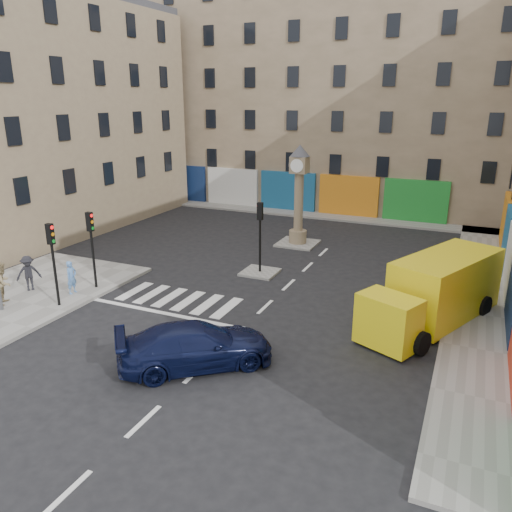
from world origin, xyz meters
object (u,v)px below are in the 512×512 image
Objects in this scene: traffic_light_left_near at (52,252)px; pedestrian_tan at (3,283)px; yellow_van at (436,292)px; pedestrian_dark at (29,273)px; clock_pillar at (299,189)px; traffic_light_island at (260,226)px; traffic_light_left_far at (91,238)px; pedestrian_blue at (72,277)px; navy_sedan at (196,345)px.

traffic_light_left_near is 1.95× the size of pedestrian_tan.
yellow_van is 18.39m from pedestrian_dark.
traffic_light_left_near is at bearing -137.10° from yellow_van.
clock_pillar reaches higher than traffic_light_left_near.
yellow_van is at bearing 18.85° from traffic_light_left_near.
pedestrian_dark is at bearing -124.40° from clock_pillar.
clock_pillar reaches higher than traffic_light_island.
traffic_light_island is 0.61× the size of clock_pillar.
traffic_light_island is at bearing 51.07° from traffic_light_left_near.
traffic_light_left_far is 0.61× the size of clock_pillar.
traffic_light_left_near is 1.00× the size of traffic_light_left_far.
yellow_van is (15.27, 5.21, -1.26)m from traffic_light_left_near.
traffic_light_left_far is 2.04m from pedestrian_blue.
yellow_van reaches higher than navy_sedan.
traffic_light_left_near is at bearing -69.09° from pedestrian_dark.
clock_pillar reaches higher than pedestrian_dark.
yellow_van is 4.10× the size of pedestrian_tan.
pedestrian_tan is at bearing -133.34° from pedestrian_dark.
navy_sedan is 10.08m from yellow_van.
traffic_light_left_near is 0.70× the size of navy_sedan.
pedestrian_dark is (-0.23, 1.59, -0.10)m from pedestrian_tan.
traffic_light_left_near reaches higher than pedestrian_tan.
navy_sedan is 10.51m from pedestrian_tan.
traffic_light_left_near is at bearing -90.00° from traffic_light_left_far.
traffic_light_left_far reaches higher than pedestrian_tan.
clock_pillar is at bearing 4.02° from pedestrian_dark.
pedestrian_dark is at bearing 103.91° from pedestrian_blue.
pedestrian_tan is at bearing -161.76° from traffic_light_left_near.
clock_pillar reaches higher than pedestrian_tan.
traffic_light_left_near reaches higher than yellow_van.
clock_pillar is at bearing 61.06° from traffic_light_left_far.
pedestrian_tan is (-8.66, -14.57, -2.45)m from clock_pillar.
traffic_light_left_far is at bearing -118.94° from clock_pillar.
navy_sedan is (1.79, -9.64, -1.82)m from traffic_light_island.
clock_pillar is 17.13m from pedestrian_tan.
pedestrian_dark is at bearing 35.68° from navy_sedan.
yellow_van is at bearing 10.44° from traffic_light_left_far.
pedestrian_tan is at bearing -137.18° from yellow_van.
pedestrian_tan is at bearing -120.72° from clock_pillar.
pedestrian_blue is 2.20m from pedestrian_dark.
traffic_light_left_near is 10.03m from traffic_light_island.
traffic_light_left_far reaches higher than pedestrian_blue.
traffic_light_left_far is at bearing -20.12° from pedestrian_dark.
navy_sedan is at bearing -27.66° from traffic_light_left_far.
pedestrian_tan is at bearing -126.58° from traffic_light_left_far.
traffic_light_left_near is at bearing -128.93° from traffic_light_island.
pedestrian_tan is (-10.45, 1.06, 0.33)m from navy_sedan.
pedestrian_blue is (-0.46, -1.06, -1.69)m from traffic_light_left_far.
yellow_van reaches higher than pedestrian_blue.
navy_sedan is at bearing -125.64° from pedestrian_tan.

